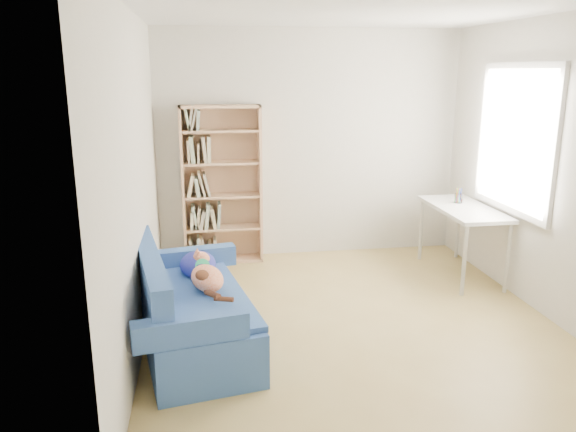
# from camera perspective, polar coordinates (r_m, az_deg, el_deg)

# --- Properties ---
(ground) EXTENTS (4.00, 4.00, 0.00)m
(ground) POSITION_cam_1_polar(r_m,az_deg,el_deg) (5.01, 6.46, -10.72)
(ground) COLOR #A88C4C
(ground) RESTS_ON ground
(room_shell) EXTENTS (3.54, 4.04, 2.62)m
(room_shell) POSITION_cam_1_polar(r_m,az_deg,el_deg) (4.62, 8.13, 8.23)
(room_shell) COLOR silver
(room_shell) RESTS_ON ground
(sofa) EXTENTS (1.04, 1.75, 0.80)m
(sofa) POSITION_cam_1_polar(r_m,az_deg,el_deg) (4.56, -9.99, -9.31)
(sofa) COLOR #274B8D
(sofa) RESTS_ON ground
(bookshelf) EXTENTS (0.89, 0.28, 1.77)m
(bookshelf) POSITION_cam_1_polar(r_m,az_deg,el_deg) (6.35, -6.71, 2.51)
(bookshelf) COLOR tan
(bookshelf) RESTS_ON ground
(desk) EXTENTS (0.55, 1.20, 0.75)m
(desk) POSITION_cam_1_polar(r_m,az_deg,el_deg) (6.17, 17.37, 0.22)
(desk) COLOR white
(desk) RESTS_ON ground
(pen_cup) EXTENTS (0.09, 0.09, 0.16)m
(pen_cup) POSITION_cam_1_polar(r_m,az_deg,el_deg) (6.32, 16.93, 1.84)
(pen_cup) COLOR white
(pen_cup) RESTS_ON desk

